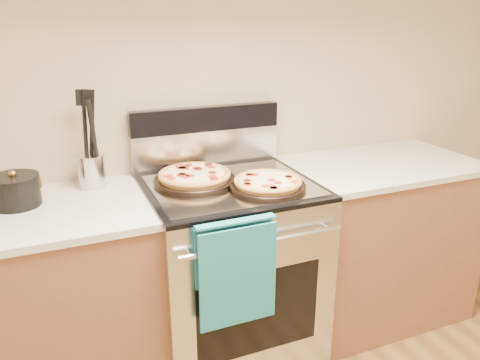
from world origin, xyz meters
name	(u,v)px	position (x,y,z in m)	size (l,w,h in m)	color
wall_back	(203,79)	(0.00, 2.00, 1.35)	(4.00, 4.00, 0.00)	tan
range_body	(230,274)	(0.00, 1.65, 0.45)	(0.76, 0.68, 0.90)	#B7B7BC
oven_window	(259,312)	(0.00, 1.31, 0.45)	(0.56, 0.01, 0.40)	black
cooktop	(229,186)	(0.00, 1.65, 0.91)	(0.76, 0.68, 0.02)	black
backsplash_lower	(207,148)	(0.00, 1.96, 1.01)	(0.76, 0.06, 0.18)	silver
backsplash_upper	(206,119)	(0.00, 1.96, 1.16)	(0.76, 0.06, 0.12)	black
oven_handle	(264,242)	(0.00, 1.27, 0.80)	(0.03, 0.03, 0.70)	silver
dish_towel	(236,271)	(-0.12, 1.27, 0.70)	(0.32, 0.05, 0.42)	#195080
foil_sheet	(232,185)	(0.00, 1.62, 0.92)	(0.70, 0.55, 0.01)	gray
cabinet_left	(35,315)	(-0.88, 1.68, 0.44)	(1.00, 0.62, 0.88)	brown
countertop_left	(18,217)	(-0.88, 1.68, 0.90)	(1.02, 0.64, 0.03)	#BAB4A7
cabinet_right	(374,242)	(0.88, 1.68, 0.44)	(1.00, 0.62, 0.88)	brown
countertop_right	(382,165)	(0.88, 1.68, 0.90)	(1.02, 0.64, 0.03)	#BAB4A7
pepperoni_pizza_back	(195,177)	(-0.14, 1.72, 0.95)	(0.37, 0.37, 0.05)	#AD6D35
pepperoni_pizza_front	(268,183)	(0.13, 1.52, 0.95)	(0.33, 0.33, 0.04)	#AD6D35
utensil_crock	(92,171)	(-0.57, 1.88, 0.99)	(0.12, 0.12, 0.15)	silver
saucepan	(15,192)	(-0.88, 1.77, 0.97)	(0.19, 0.19, 0.12)	black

